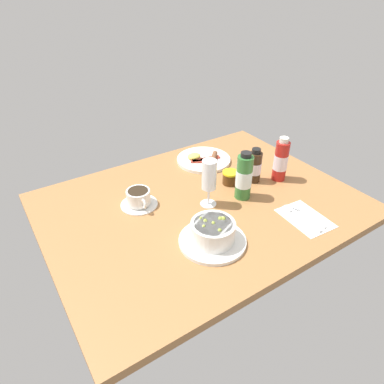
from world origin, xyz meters
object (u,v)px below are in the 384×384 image
at_px(jam_jar, 230,177).
at_px(breakfast_plate, 203,159).
at_px(coffee_cup, 139,198).
at_px(porridge_bowl, 213,233).
at_px(cutlery_setting, 304,217).
at_px(sauce_bottle_green, 244,177).
at_px(wine_glass, 209,177).
at_px(sauce_bottle_red, 281,161).
at_px(sauce_bottle_brown, 255,167).

xyz_separation_m(jam_jar, breakfast_plate, (0.02, 0.21, -0.02)).
bearing_deg(coffee_cup, porridge_bowl, -71.32).
xyz_separation_m(cutlery_setting, sauce_bottle_green, (-0.10, 0.21, 0.08)).
bearing_deg(wine_glass, sauce_bottle_red, -1.86).
bearing_deg(jam_jar, sauce_bottle_green, -101.16).
relative_size(wine_glass, sauce_bottle_brown, 1.25).
xyz_separation_m(sauce_bottle_red, breakfast_plate, (-0.17, 0.29, -0.07)).
height_order(porridge_bowl, cutlery_setting, porridge_bowl).
bearing_deg(sauce_bottle_red, sauce_bottle_brown, 154.10).
distance_m(coffee_cup, sauce_bottle_brown, 0.47).
bearing_deg(porridge_bowl, breakfast_plate, 58.37).
bearing_deg(porridge_bowl, coffee_cup, 108.68).
relative_size(cutlery_setting, sauce_bottle_red, 1.02).
distance_m(coffee_cup, wine_glass, 0.26).
distance_m(sauce_bottle_brown, breakfast_plate, 0.26).
bearing_deg(cutlery_setting, sauce_bottle_brown, 86.80).
bearing_deg(sauce_bottle_brown, sauce_bottle_green, -149.91).
xyz_separation_m(sauce_bottle_brown, sauce_bottle_green, (-0.11, -0.06, 0.02)).
height_order(cutlery_setting, breakfast_plate, breakfast_plate).
relative_size(wine_glass, sauce_bottle_green, 0.96).
xyz_separation_m(wine_glass, sauce_bottle_red, (0.34, -0.01, -0.03)).
relative_size(sauce_bottle_green, breakfast_plate, 0.78).
bearing_deg(sauce_bottle_green, sauce_bottle_brown, 30.09).
height_order(sauce_bottle_red, sauce_bottle_green, sauce_bottle_green).
height_order(cutlery_setting, coffee_cup, coffee_cup).
height_order(wine_glass, breakfast_plate, wine_glass).
xyz_separation_m(cutlery_setting, sauce_bottle_brown, (0.02, 0.28, 0.06)).
distance_m(porridge_bowl, wine_glass, 0.22).
bearing_deg(sauce_bottle_brown, porridge_bowl, -149.38).
bearing_deg(sauce_bottle_green, breakfast_plate, 83.24).
distance_m(cutlery_setting, coffee_cup, 0.58).
distance_m(cutlery_setting, breakfast_plate, 0.53).
bearing_deg(cutlery_setting, coffee_cup, 139.55).
relative_size(porridge_bowl, sauce_bottle_brown, 1.49).
relative_size(sauce_bottle_brown, sauce_bottle_green, 0.77).
relative_size(sauce_bottle_red, sauce_bottle_brown, 1.28).
height_order(wine_glass, sauce_bottle_red, sauce_bottle_red).
bearing_deg(sauce_bottle_brown, cutlery_setting, -93.20).
distance_m(porridge_bowl, breakfast_plate, 0.53).
height_order(cutlery_setting, sauce_bottle_brown, sauce_bottle_brown).
distance_m(wine_glass, jam_jar, 0.19).
bearing_deg(coffee_cup, sauce_bottle_green, -25.02).
bearing_deg(sauce_bottle_red, porridge_bowl, -159.84).
relative_size(cutlery_setting, jam_jar, 3.02).
height_order(porridge_bowl, sauce_bottle_red, sauce_bottle_red).
relative_size(coffee_cup, jam_jar, 2.24).
height_order(jam_jar, sauce_bottle_green, sauce_bottle_green).
xyz_separation_m(cutlery_setting, sauce_bottle_red, (0.11, 0.23, 0.08)).
xyz_separation_m(coffee_cup, wine_glass, (0.21, -0.13, 0.08)).
height_order(cutlery_setting, sauce_bottle_green, sauce_bottle_green).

